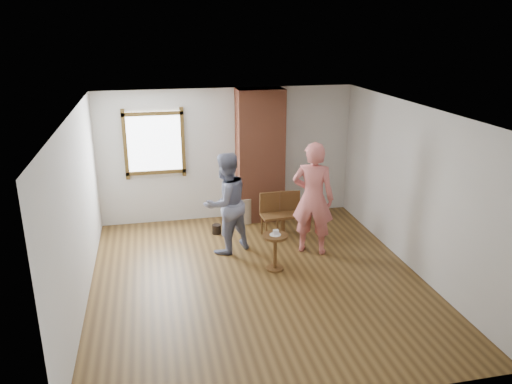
# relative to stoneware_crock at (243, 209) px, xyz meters

# --- Properties ---
(ground) EXTENTS (5.50, 5.50, 0.00)m
(ground) POSITION_rel_stoneware_crock_xyz_m (-0.24, -2.40, -0.26)
(ground) COLOR brown
(ground) RESTS_ON ground
(room_shell) EXTENTS (5.04, 5.52, 2.62)m
(room_shell) POSITION_rel_stoneware_crock_xyz_m (-0.30, -1.79, 1.55)
(room_shell) COLOR silver
(room_shell) RESTS_ON ground
(brick_chimney) EXTENTS (0.90, 0.50, 2.60)m
(brick_chimney) POSITION_rel_stoneware_crock_xyz_m (0.36, 0.10, 1.04)
(brick_chimney) COLOR #A4563A
(brick_chimney) RESTS_ON ground
(stoneware_crock) EXTENTS (0.46, 0.46, 0.51)m
(stoneware_crock) POSITION_rel_stoneware_crock_xyz_m (0.00, 0.00, 0.00)
(stoneware_crock) COLOR #C6AD8F
(stoneware_crock) RESTS_ON ground
(dark_pot) EXTENTS (0.19, 0.19, 0.17)m
(dark_pot) POSITION_rel_stoneware_crock_xyz_m (-0.61, -0.49, -0.17)
(dark_pot) COLOR black
(dark_pot) RESTS_ON ground
(dining_chair_left) EXTENTS (0.40, 0.40, 0.81)m
(dining_chair_left) POSITION_rel_stoneware_crock_xyz_m (0.37, -0.78, 0.20)
(dining_chair_left) COLOR brown
(dining_chair_left) RESTS_ON ground
(dining_chair_right) EXTENTS (0.42, 0.42, 0.81)m
(dining_chair_right) POSITION_rel_stoneware_crock_xyz_m (0.75, -0.78, 0.20)
(dining_chair_right) COLOR brown
(dining_chair_right) RESTS_ON ground
(side_table) EXTENTS (0.40, 0.40, 0.60)m
(side_table) POSITION_rel_stoneware_crock_xyz_m (0.11, -2.13, 0.15)
(side_table) COLOR brown
(side_table) RESTS_ON ground
(cake_plate) EXTENTS (0.18, 0.18, 0.01)m
(cake_plate) POSITION_rel_stoneware_crock_xyz_m (0.11, -2.13, 0.35)
(cake_plate) COLOR white
(cake_plate) RESTS_ON side_table
(cake_slice) EXTENTS (0.08, 0.07, 0.06)m
(cake_slice) POSITION_rel_stoneware_crock_xyz_m (0.12, -2.13, 0.38)
(cake_slice) COLOR white
(cake_slice) RESTS_ON cake_plate
(man) EXTENTS (1.06, 0.99, 1.75)m
(man) POSITION_rel_stoneware_crock_xyz_m (-0.54, -1.27, 0.62)
(man) COLOR #15183A
(man) RESTS_ON ground
(person_pink) EXTENTS (0.84, 0.74, 1.94)m
(person_pink) POSITION_rel_stoneware_crock_xyz_m (0.89, -1.60, 0.71)
(person_pink) COLOR #DC716E
(person_pink) RESTS_ON ground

